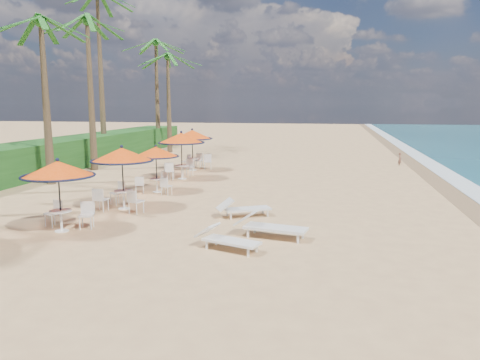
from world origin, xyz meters
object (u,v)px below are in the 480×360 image
Objects in this scene: station_3 at (180,144)px; station_4 at (193,140)px; station_1 at (121,162)px; station_2 at (156,158)px; lounger_far at (242,208)px; lounger_mid at (268,225)px; station_0 at (59,175)px; lounger_near at (225,238)px.

station_3 is 3.33m from station_4.
station_1 reaches higher than station_2.
station_2 reaches higher than lounger_far.
station_3 is 11.76m from lounger_mid.
station_1 is 10.60m from station_4.
station_3 is 1.12× the size of lounger_mid.
station_2 is at bearing 85.51° from station_0.
station_2 is (0.53, 6.72, -0.20)m from station_0.
lounger_near is (4.94, -7.56, -1.26)m from station_2.
station_0 is 5.72m from lounger_near.
station_1 is at bearing -87.74° from station_4.
station_4 is at bearing 126.71° from lounger_mid.
station_3 reaches higher than station_4.
station_2 is at bearing -88.16° from station_3.
station_3 is 1.31× the size of lounger_near.
station_0 is 0.95× the size of station_1.
station_0 is at bearing -98.95° from station_1.
station_4 is 12.15m from lounger_far.
station_0 is 6.75m from station_2.
station_1 is 1.13× the size of station_2.
station_2 is at bearing 145.05° from lounger_mid.
station_4 reaches higher than station_2.
station_3 reaches higher than station_1.
station_0 reaches higher than lounger_near.
lounger_far is (-1.26, 2.36, -0.04)m from lounger_mid.
lounger_mid is at bearing -58.75° from station_3.
lounger_mid is at bearing -89.77° from lounger_far.
lounger_near is at bearing -56.87° from station_2.
station_1 is 1.24× the size of lounger_far.
station_1 is at bearing 166.75° from lounger_mid.
station_0 reaches higher than station_2.
station_4 is 14.80m from lounger_mid.
lounger_far is at bearing -39.14° from station_2.
lounger_mid is (0.99, 1.41, 0.05)m from lounger_near.
station_0 is at bearing -90.39° from station_4.
lounger_far is (-0.27, 3.77, 0.01)m from lounger_near.
station_4 is at bearing 95.35° from station_3.
station_3 is at bearing -84.65° from station_4.
station_2 is at bearing 112.96° from lounger_far.
lounger_near is (4.95, -4.10, -1.47)m from station_1.
station_0 is 1.08× the size of station_2.
station_4 is 1.29× the size of lounger_near.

